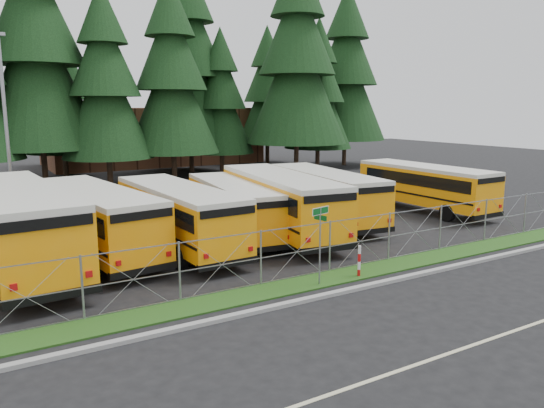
{
  "coord_description": "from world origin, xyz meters",
  "views": [
    {
      "loc": [
        -12.84,
        -16.46,
        6.23
      ],
      "look_at": [
        -0.54,
        4.0,
        1.79
      ],
      "focal_mm": 35.0,
      "sensor_mm": 36.0,
      "label": 1
    }
  ],
  "objects_px": {
    "bus_1": "(17,228)",
    "bus_2": "(93,221)",
    "bus_3": "(175,217)",
    "bus_6": "(321,196)",
    "light_standard": "(6,119)",
    "bus_5": "(277,204)",
    "street_sign": "(320,229)",
    "striped_bollard": "(359,262)",
    "bus_4": "(233,209)",
    "bus_east": "(420,188)"
  },
  "relations": [
    {
      "from": "bus_1",
      "to": "bus_2",
      "type": "xyz_separation_m",
      "value": [
        2.95,
        0.6,
        -0.19
      ]
    },
    {
      "from": "bus_3",
      "to": "bus_6",
      "type": "bearing_deg",
      "value": 5.34
    },
    {
      "from": "bus_1",
      "to": "bus_3",
      "type": "height_order",
      "value": "bus_1"
    },
    {
      "from": "light_standard",
      "to": "bus_5",
      "type": "bearing_deg",
      "value": -46.96
    },
    {
      "from": "bus_3",
      "to": "street_sign",
      "type": "relative_size",
      "value": 3.82
    },
    {
      "from": "bus_3",
      "to": "striped_bollard",
      "type": "distance_m",
      "value": 8.55
    },
    {
      "from": "bus_2",
      "to": "bus_5",
      "type": "distance_m",
      "value": 8.64
    },
    {
      "from": "bus_4",
      "to": "bus_5",
      "type": "distance_m",
      "value": 2.19
    },
    {
      "from": "bus_1",
      "to": "light_standard",
      "type": "height_order",
      "value": "light_standard"
    },
    {
      "from": "bus_2",
      "to": "bus_east",
      "type": "distance_m",
      "value": 19.07
    },
    {
      "from": "bus_east",
      "to": "street_sign",
      "type": "distance_m",
      "value": 15.44
    },
    {
      "from": "bus_6",
      "to": "street_sign",
      "type": "relative_size",
      "value": 3.79
    },
    {
      "from": "bus_1",
      "to": "striped_bollard",
      "type": "distance_m",
      "value": 13.06
    },
    {
      "from": "bus_6",
      "to": "bus_5",
      "type": "bearing_deg",
      "value": -154.58
    },
    {
      "from": "street_sign",
      "to": "striped_bollard",
      "type": "height_order",
      "value": "street_sign"
    },
    {
      "from": "bus_3",
      "to": "bus_5",
      "type": "xyz_separation_m",
      "value": [
        5.25,
        -0.04,
        0.09
      ]
    },
    {
      "from": "bus_4",
      "to": "street_sign",
      "type": "xyz_separation_m",
      "value": [
        -0.72,
        -8.1,
        0.71
      ]
    },
    {
      "from": "bus_east",
      "to": "striped_bollard",
      "type": "distance_m",
      "value": 13.96
    },
    {
      "from": "bus_3",
      "to": "bus_4",
      "type": "relative_size",
      "value": 1.06
    },
    {
      "from": "bus_5",
      "to": "light_standard",
      "type": "height_order",
      "value": "light_standard"
    },
    {
      "from": "bus_5",
      "to": "striped_bollard",
      "type": "bearing_deg",
      "value": -89.51
    },
    {
      "from": "bus_4",
      "to": "striped_bollard",
      "type": "relative_size",
      "value": 8.4
    },
    {
      "from": "bus_1",
      "to": "street_sign",
      "type": "height_order",
      "value": "bus_1"
    },
    {
      "from": "bus_1",
      "to": "striped_bollard",
      "type": "bearing_deg",
      "value": -39.24
    },
    {
      "from": "bus_1",
      "to": "bus_6",
      "type": "bearing_deg",
      "value": -0.28
    },
    {
      "from": "bus_3",
      "to": "light_standard",
      "type": "bearing_deg",
      "value": 113.67
    },
    {
      "from": "bus_1",
      "to": "bus_6",
      "type": "height_order",
      "value": "bus_1"
    },
    {
      "from": "bus_6",
      "to": "striped_bollard",
      "type": "bearing_deg",
      "value": -110.55
    },
    {
      "from": "bus_1",
      "to": "bus_4",
      "type": "xyz_separation_m",
      "value": [
        9.51,
        0.52,
        -0.31
      ]
    },
    {
      "from": "bus_5",
      "to": "bus_2",
      "type": "bearing_deg",
      "value": -177.9
    },
    {
      "from": "bus_east",
      "to": "light_standard",
      "type": "xyz_separation_m",
      "value": [
        -21.18,
        10.81,
        4.13
      ]
    },
    {
      "from": "striped_bollard",
      "to": "bus_2",
      "type": "bearing_deg",
      "value": 132.96
    },
    {
      "from": "light_standard",
      "to": "street_sign",
      "type": "bearing_deg",
      "value": -67.01
    },
    {
      "from": "bus_4",
      "to": "striped_bollard",
      "type": "distance_m",
      "value": 8.22
    },
    {
      "from": "bus_2",
      "to": "street_sign",
      "type": "relative_size",
      "value": 3.91
    },
    {
      "from": "bus_4",
      "to": "light_standard",
      "type": "xyz_separation_m",
      "value": [
        -8.68,
        10.66,
        4.18
      ]
    },
    {
      "from": "bus_2",
      "to": "bus_4",
      "type": "bearing_deg",
      "value": -7.51
    },
    {
      "from": "bus_3",
      "to": "bus_5",
      "type": "relative_size",
      "value": 0.94
    },
    {
      "from": "bus_5",
      "to": "bus_4",
      "type": "bearing_deg",
      "value": 166.39
    },
    {
      "from": "bus_4",
      "to": "street_sign",
      "type": "relative_size",
      "value": 3.59
    },
    {
      "from": "street_sign",
      "to": "light_standard",
      "type": "bearing_deg",
      "value": 112.99
    },
    {
      "from": "bus_4",
      "to": "bus_east",
      "type": "height_order",
      "value": "bus_east"
    },
    {
      "from": "bus_4",
      "to": "bus_5",
      "type": "xyz_separation_m",
      "value": [
        2.03,
        -0.8,
        0.18
      ]
    },
    {
      "from": "bus_6",
      "to": "street_sign",
      "type": "xyz_separation_m",
      "value": [
        -6.25,
        -8.45,
        0.64
      ]
    },
    {
      "from": "bus_1",
      "to": "bus_5",
      "type": "relative_size",
      "value": 1.08
    },
    {
      "from": "bus_2",
      "to": "bus_east",
      "type": "height_order",
      "value": "bus_2"
    },
    {
      "from": "bus_5",
      "to": "light_standard",
      "type": "distance_m",
      "value": 16.19
    },
    {
      "from": "bus_2",
      "to": "striped_bollard",
      "type": "height_order",
      "value": "bus_2"
    },
    {
      "from": "bus_3",
      "to": "street_sign",
      "type": "xyz_separation_m",
      "value": [
        2.5,
        -7.34,
        0.63
      ]
    },
    {
      "from": "bus_1",
      "to": "bus_2",
      "type": "bearing_deg",
      "value": 7.96
    }
  ]
}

